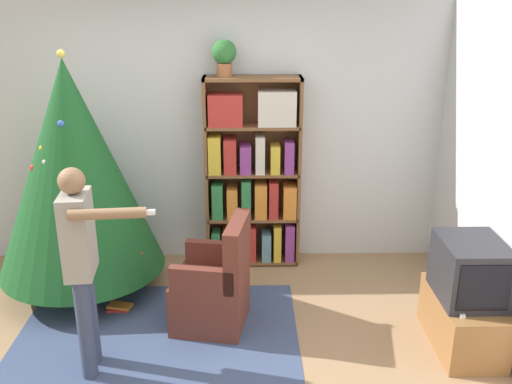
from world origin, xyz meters
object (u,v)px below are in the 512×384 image
Objects in this scene: armchair at (215,288)px; standing_person at (82,257)px; bookshelf at (253,177)px; christmas_tree at (74,169)px; television at (470,270)px; potted_plant at (224,55)px.

standing_person is (-0.86, -0.57, 0.57)m from armchair.
bookshelf is 1.21× the size of standing_person.
christmas_tree is at bearing -168.25° from standing_person.
christmas_tree is 1.41× the size of standing_person.
television is 0.26× the size of christmas_tree.
standing_person is (-2.76, -0.24, 0.25)m from television.
potted_plant reaches higher than armchair.
standing_person is 2.25m from potted_plant.
television is at bearing -16.98° from christmas_tree.
television is 0.60× the size of armchair.
potted_plant is at bearing 21.68° from christmas_tree.
bookshelf is at bearing -1.54° from potted_plant.
bookshelf is 5.62× the size of potted_plant.
bookshelf is 1.30m from armchair.
potted_plant is (0.07, 1.13, 1.71)m from armchair.
bookshelf is 2.17m from television.
bookshelf is at bearing 137.41° from television.
christmas_tree is at bearing -158.32° from potted_plant.
standing_person is at bearing -174.99° from television.
armchair is (-1.90, 0.33, -0.32)m from television.
christmas_tree is at bearing -107.16° from armchair.
christmas_tree is 1.64m from potted_plant.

